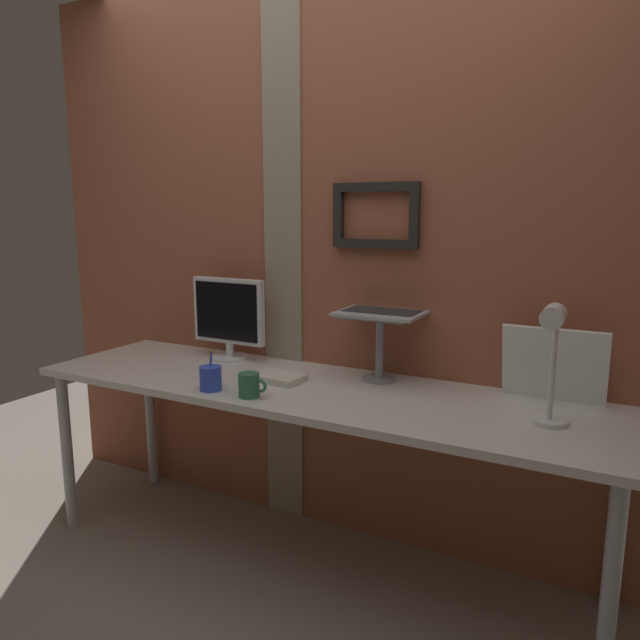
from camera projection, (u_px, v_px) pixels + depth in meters
name	position (u px, v px, depth m)	size (l,w,h in m)	color
ground_plane	(280.00, 570.00, 2.43)	(6.00, 6.00, 0.00)	gray
brick_wall_back	(334.00, 257.00, 2.62)	(3.18, 0.16, 2.52)	#9E563D
desk	(308.00, 402.00, 2.35)	(2.37, 0.65, 0.78)	silver
monitor	(229.00, 315.00, 2.72)	(0.38, 0.18, 0.38)	white
laptop_stand	(380.00, 337.00, 2.38)	(0.28, 0.22, 0.27)	gray
laptop	(387.00, 300.00, 2.41)	(0.34, 0.30, 0.21)	#ADB2B7
whiteboard_panel	(554.00, 365.00, 2.12)	(0.36, 0.02, 0.29)	white
desk_lamp	(552.00, 352.00, 1.83)	(0.12, 0.20, 0.41)	white
pen_cup	(211.00, 378.00, 2.27)	(0.08, 0.08, 0.16)	blue
coffee_mug	(250.00, 385.00, 2.19)	(0.12, 0.08, 0.09)	#33724C
paper_clutter_stack	(279.00, 378.00, 2.40)	(0.20, 0.14, 0.03)	silver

